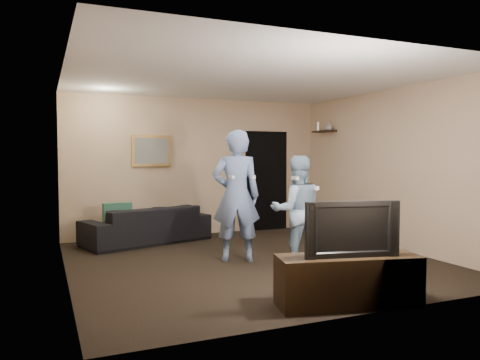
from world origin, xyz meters
name	(u,v)px	position (x,y,z in m)	size (l,w,h in m)	color
ground	(251,261)	(0.00, 0.00, 0.00)	(5.00, 5.00, 0.00)	black
ceiling	(252,79)	(0.00, 0.00, 2.60)	(5.00, 5.00, 0.04)	silver
wall_back	(198,167)	(0.00, 2.50, 1.30)	(5.00, 0.04, 2.60)	tan
wall_front	(362,178)	(0.00, -2.50, 1.30)	(5.00, 0.04, 2.60)	tan
wall_left	(65,173)	(-2.50, 0.00, 1.30)	(0.04, 5.00, 2.60)	tan
wall_right	(391,169)	(2.50, 0.00, 1.30)	(0.04, 5.00, 2.60)	tan
sofa	(147,225)	(-1.10, 1.97, 0.32)	(2.17, 0.85, 0.63)	black
throw_pillow	(117,217)	(-1.60, 1.97, 0.48)	(0.47, 0.15, 0.47)	#1B5140
painting_frame	(151,151)	(-0.90, 2.48, 1.60)	(0.72, 0.05, 0.57)	olive
painting_canvas	(152,151)	(-0.90, 2.45, 1.60)	(0.62, 0.01, 0.47)	slate
doorway	(266,181)	(1.45, 2.47, 1.00)	(0.90, 0.06, 2.00)	black
light_switch	(239,166)	(0.85, 2.48, 1.30)	(0.08, 0.02, 0.12)	silver
wall_shelf	(324,131)	(2.39, 1.80, 1.99)	(0.20, 0.60, 0.03)	black
shelf_vase	(329,126)	(2.39, 1.64, 2.08)	(0.14, 0.14, 0.15)	#A8A9AD
shelf_figurine	(318,127)	(2.39, 2.02, 2.09)	(0.06, 0.06, 0.18)	silver
tv_console	(348,281)	(0.07, -2.21, 0.25)	(1.44, 0.46, 0.51)	black
television	(349,228)	(0.07, -2.21, 0.79)	(0.97, 0.13, 0.56)	black
wii_player_left	(236,196)	(-0.20, 0.08, 0.94)	(0.79, 0.64, 1.88)	#6D8ABE
wii_player_right	(297,211)	(0.47, -0.48, 0.76)	(0.85, 0.74, 1.51)	#90B5D2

